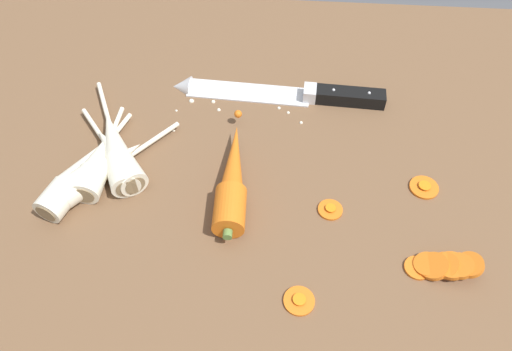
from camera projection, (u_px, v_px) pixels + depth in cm
name	position (u px, v px, depth cm)	size (l,w,h in cm)	color
ground_plane	(257.00, 180.00, 69.35)	(120.00, 90.00, 4.00)	brown
chefs_knife	(274.00, 92.00, 77.32)	(34.83, 5.44, 4.18)	silver
whole_carrot	(232.00, 178.00, 64.30)	(4.80, 22.44, 4.20)	orange
parsnip_front	(116.00, 157.00, 66.81)	(13.64, 16.07, 4.00)	silver
parsnip_mid_left	(97.00, 163.00, 66.18)	(4.17, 17.85, 4.00)	silver
parsnip_mid_right	(76.00, 176.00, 64.68)	(8.25, 20.22, 4.00)	silver
parsnip_back	(102.00, 169.00, 65.44)	(14.47, 16.87, 4.00)	silver
parsnip_outer	(116.00, 148.00, 67.86)	(12.33, 22.51, 4.00)	silver
carrot_slice_stack	(443.00, 266.00, 57.19)	(8.98, 3.76, 3.03)	orange
carrot_slice_stray_near	(299.00, 300.00, 55.21)	(3.70, 3.70, 0.70)	orange
carrot_slice_stray_mid	(330.00, 209.00, 63.26)	(3.32, 3.32, 0.70)	orange
carrot_slice_stray_far	(424.00, 187.00, 65.60)	(3.99, 3.99, 0.70)	orange
mince_crumbs	(224.00, 106.00, 75.75)	(20.33, 7.41, 0.84)	silver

